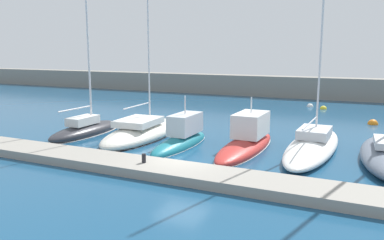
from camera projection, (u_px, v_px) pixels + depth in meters
name	position (u px, v px, depth m)	size (l,w,h in m)	color
ground_plane	(182.00, 167.00, 19.49)	(120.00, 120.00, 0.00)	navy
dock_pier	(168.00, 171.00, 18.16)	(25.09, 2.30, 0.44)	gray
breakwater_seawall	(298.00, 87.00, 47.69)	(108.00, 2.38, 2.58)	gray
sailboat_charcoal_nearest	(86.00, 129.00, 26.87)	(2.04, 6.80, 13.69)	#2D2D33
sailboat_ivory_second	(143.00, 132.00, 26.20)	(3.66, 9.44, 14.44)	silver
motorboat_teal_third	(181.00, 139.00, 23.77)	(1.67, 6.56, 3.46)	#19707F
motorboat_red_fourth	(247.00, 140.00, 22.99)	(2.17, 8.36, 3.32)	#B72D28
sailboat_white_fifth	(313.00, 144.00, 22.46)	(2.80, 10.45, 17.35)	white
mooring_buoy_white	(310.00, 107.00, 40.21)	(0.66, 0.66, 0.66)	white
mooring_buoy_orange	(373.00, 124.00, 30.66)	(0.79, 0.79, 0.79)	orange
mooring_buoy_yellow	(323.00, 109.00, 38.61)	(0.68, 0.68, 0.68)	yellow
dock_bollard	(144.00, 158.00, 18.63)	(0.20, 0.20, 0.44)	black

